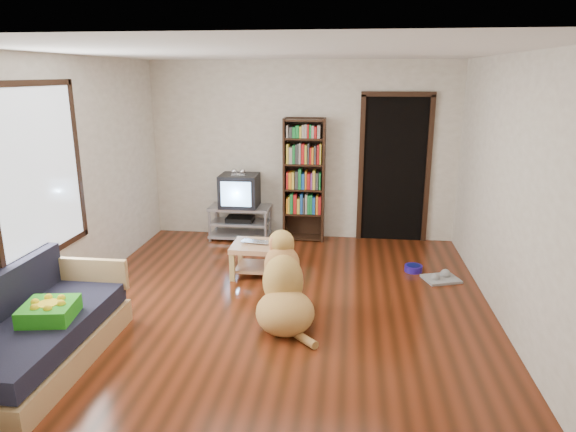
# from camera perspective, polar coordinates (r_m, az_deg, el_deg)

# --- Properties ---
(ground) EXTENTS (5.00, 5.00, 0.00)m
(ground) POSITION_cam_1_polar(r_m,az_deg,el_deg) (5.60, -1.02, -9.91)
(ground) COLOR #602410
(ground) RESTS_ON ground
(ceiling) EXTENTS (5.00, 5.00, 0.00)m
(ceiling) POSITION_cam_1_polar(r_m,az_deg,el_deg) (5.06, -1.16, 17.76)
(ceiling) COLOR white
(ceiling) RESTS_ON ground
(wall_back) EXTENTS (4.50, 0.00, 4.50)m
(wall_back) POSITION_cam_1_polar(r_m,az_deg,el_deg) (7.62, 1.56, 7.20)
(wall_back) COLOR silver
(wall_back) RESTS_ON ground
(wall_front) EXTENTS (4.50, 0.00, 4.50)m
(wall_front) POSITION_cam_1_polar(r_m,az_deg,el_deg) (2.83, -8.24, -7.61)
(wall_front) COLOR silver
(wall_front) RESTS_ON ground
(wall_left) EXTENTS (0.00, 5.00, 5.00)m
(wall_left) POSITION_cam_1_polar(r_m,az_deg,el_deg) (5.92, -23.24, 3.52)
(wall_left) COLOR silver
(wall_left) RESTS_ON ground
(wall_right) EXTENTS (0.00, 5.00, 5.00)m
(wall_right) POSITION_cam_1_polar(r_m,az_deg,el_deg) (5.35, 23.55, 2.32)
(wall_right) COLOR silver
(wall_right) RESTS_ON ground
(green_cushion) EXTENTS (0.47, 0.47, 0.14)m
(green_cushion) POSITION_cam_1_polar(r_m,az_deg,el_deg) (4.80, -25.00, -9.55)
(green_cushion) COLOR #25981C
(green_cushion) RESTS_ON sofa
(laptop) EXTENTS (0.38, 0.27, 0.03)m
(laptop) POSITION_cam_1_polar(r_m,az_deg,el_deg) (6.26, -3.76, -3.05)
(laptop) COLOR silver
(laptop) RESTS_ON coffee_table
(dog_bowl) EXTENTS (0.22, 0.22, 0.08)m
(dog_bowl) POSITION_cam_1_polar(r_m,az_deg,el_deg) (6.68, 13.76, -5.67)
(dog_bowl) COLOR navy
(dog_bowl) RESTS_ON ground
(grey_rag) EXTENTS (0.48, 0.43, 0.03)m
(grey_rag) POSITION_cam_1_polar(r_m,az_deg,el_deg) (6.50, 16.63, -6.72)
(grey_rag) COLOR gray
(grey_rag) RESTS_ON ground
(window) EXTENTS (0.03, 1.46, 1.70)m
(window) POSITION_cam_1_polar(r_m,az_deg,el_deg) (5.46, -25.90, 4.44)
(window) COLOR white
(window) RESTS_ON wall_left
(doorway) EXTENTS (1.03, 0.05, 2.19)m
(doorway) POSITION_cam_1_polar(r_m,az_deg,el_deg) (7.62, 11.74, 5.50)
(doorway) COLOR black
(doorway) RESTS_ON wall_back
(tv_stand) EXTENTS (0.90, 0.45, 0.50)m
(tv_stand) POSITION_cam_1_polar(r_m,az_deg,el_deg) (7.73, -5.33, -0.56)
(tv_stand) COLOR #99999E
(tv_stand) RESTS_ON ground
(crt_tv) EXTENTS (0.55, 0.52, 0.58)m
(crt_tv) POSITION_cam_1_polar(r_m,az_deg,el_deg) (7.63, -5.38, 2.90)
(crt_tv) COLOR black
(crt_tv) RESTS_ON tv_stand
(bookshelf) EXTENTS (0.60, 0.30, 1.80)m
(bookshelf) POSITION_cam_1_polar(r_m,az_deg,el_deg) (7.51, 1.81, 4.75)
(bookshelf) COLOR black
(bookshelf) RESTS_ON ground
(sofa) EXTENTS (0.80, 1.80, 0.80)m
(sofa) POSITION_cam_1_polar(r_m,az_deg,el_deg) (4.94, -26.09, -11.89)
(sofa) COLOR tan
(sofa) RESTS_ON ground
(coffee_table) EXTENTS (0.55, 0.55, 0.40)m
(coffee_table) POSITION_cam_1_polar(r_m,az_deg,el_deg) (6.33, -3.69, -4.11)
(coffee_table) COLOR tan
(coffee_table) RESTS_ON ground
(dog) EXTENTS (0.70, 1.04, 0.92)m
(dog) POSITION_cam_1_polar(r_m,az_deg,el_deg) (5.12, -0.48, -8.27)
(dog) COLOR tan
(dog) RESTS_ON ground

